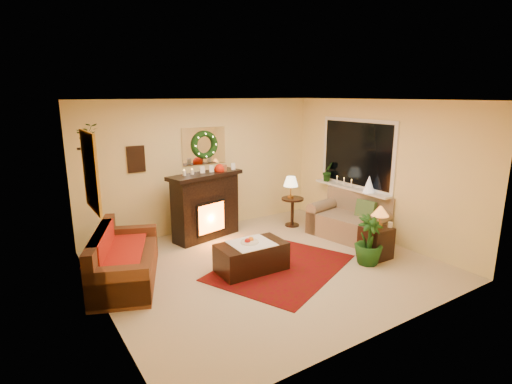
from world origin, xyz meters
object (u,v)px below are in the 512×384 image
sofa (125,253)px  coffee_table (251,258)px  end_table_square (376,242)px  loveseat (350,216)px  side_table_round (292,211)px  fireplace (206,210)px

sofa → coffee_table: size_ratio=1.71×
sofa → end_table_square: 4.01m
loveseat → sofa: bearing=163.0°
end_table_square → side_table_round: bearing=93.9°
fireplace → sofa: bearing=-163.2°
fireplace → coffee_table: size_ratio=1.22×
fireplace → coffee_table: (-0.07, -1.73, -0.34)m
sofa → side_table_round: size_ratio=3.03×
fireplace → loveseat: fireplace is taller
sofa → coffee_table: (1.72, -0.71, -0.22)m
coffee_table → sofa: bearing=158.9°
sofa → fireplace: 2.07m
sofa → coffee_table: sofa is taller
fireplace → end_table_square: (1.96, -2.43, -0.28)m
fireplace → end_table_square: bearing=-63.9°
side_table_round → coffee_table: 2.35m
end_table_square → coffee_table: bearing=161.1°
sofa → end_table_square: size_ratio=3.40×
sofa → side_table_round: 3.67m
end_table_square → fireplace: bearing=128.9°
fireplace → side_table_round: (1.81, -0.34, -0.23)m
fireplace → loveseat: size_ratio=0.89×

